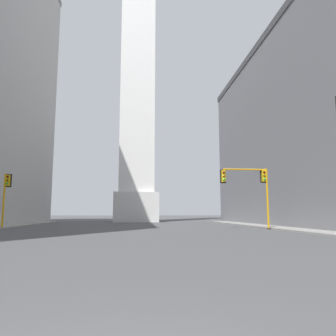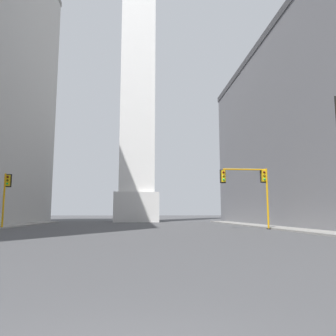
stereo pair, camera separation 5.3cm
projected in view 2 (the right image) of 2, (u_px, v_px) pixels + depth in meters
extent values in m
cube|color=silver|center=(136.00, 207.00, 57.28)|extent=(7.55, 7.55, 5.02)
cube|color=white|center=(139.00, 43.00, 61.46)|extent=(6.04, 6.04, 56.42)
cylinder|color=orange|center=(4.00, 201.00, 32.52)|extent=(0.18, 0.18, 5.47)
cylinder|color=#262626|center=(2.00, 228.00, 32.15)|extent=(0.40, 0.40, 0.10)
cube|color=#E5B20F|center=(8.00, 180.00, 32.82)|extent=(0.35, 0.35, 1.10)
cube|color=black|center=(9.00, 181.00, 33.00)|extent=(0.58, 0.05, 1.32)
sphere|color=#410907|center=(8.00, 177.00, 32.68)|extent=(0.22, 0.22, 0.22)
sphere|color=#483506|center=(7.00, 180.00, 32.64)|extent=(0.22, 0.22, 0.22)
sphere|color=green|center=(7.00, 184.00, 32.59)|extent=(0.22, 0.22, 0.22)
cylinder|color=orange|center=(267.00, 199.00, 31.35)|extent=(0.18, 0.18, 5.80)
cylinder|color=#262626|center=(269.00, 229.00, 30.97)|extent=(0.40, 0.40, 0.10)
cube|color=#E5B20F|center=(264.00, 176.00, 31.63)|extent=(0.35, 0.35, 1.10)
cube|color=black|center=(263.00, 176.00, 31.80)|extent=(0.58, 0.04, 1.32)
sphere|color=#410907|center=(264.00, 172.00, 31.49)|extent=(0.22, 0.22, 0.22)
sphere|color=#483506|center=(264.00, 176.00, 31.44)|extent=(0.22, 0.22, 0.22)
sphere|color=green|center=(264.00, 179.00, 31.39)|extent=(0.22, 0.22, 0.22)
cylinder|color=orange|center=(245.00, 169.00, 31.54)|extent=(4.28, 0.14, 0.14)
sphere|color=orange|center=(266.00, 170.00, 31.73)|extent=(0.18, 0.18, 0.18)
cube|color=#E5B20F|center=(223.00, 176.00, 31.25)|extent=(0.35, 0.35, 1.10)
cube|color=black|center=(223.00, 176.00, 31.43)|extent=(0.58, 0.04, 1.32)
sphere|color=#410907|center=(224.00, 172.00, 31.11)|extent=(0.22, 0.22, 0.22)
sphere|color=#483506|center=(224.00, 176.00, 31.07)|extent=(0.22, 0.22, 0.22)
sphere|color=green|center=(224.00, 179.00, 31.02)|extent=(0.22, 0.22, 0.22)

